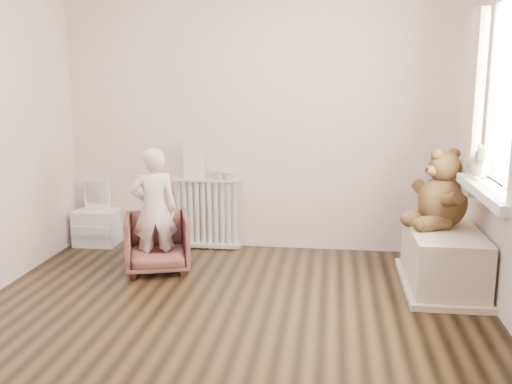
# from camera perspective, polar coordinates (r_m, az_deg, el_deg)

# --- Properties ---
(floor) EXTENTS (3.60, 3.60, 0.01)m
(floor) POSITION_cam_1_polar(r_m,az_deg,el_deg) (3.77, -3.26, -13.30)
(floor) COLOR black
(floor) RESTS_ON ground
(back_wall) EXTENTS (3.60, 0.02, 2.60)m
(back_wall) POSITION_cam_1_polar(r_m,az_deg,el_deg) (5.21, 0.37, 8.37)
(back_wall) COLOR silver
(back_wall) RESTS_ON ground
(front_wall) EXTENTS (3.60, 0.02, 2.60)m
(front_wall) POSITION_cam_1_polar(r_m,az_deg,el_deg) (1.72, -15.20, 1.78)
(front_wall) COLOR silver
(front_wall) RESTS_ON ground
(window_sill) EXTENTS (0.22, 1.10, 0.06)m
(window_sill) POSITION_cam_1_polar(r_m,az_deg,el_deg) (3.86, 22.62, -0.02)
(window_sill) COLOR silver
(window_sill) RESTS_ON right_wall
(curtain_right) EXTENTS (0.06, 0.26, 1.30)m
(curtain_right) POSITION_cam_1_polar(r_m,az_deg,el_deg) (4.35, 21.00, 8.20)
(curtain_right) COLOR beige
(curtain_right) RESTS_ON right_wall
(radiator) EXTENTS (0.63, 0.12, 0.66)m
(radiator) POSITION_cam_1_polar(r_m,az_deg,el_deg) (5.31, -4.99, -1.56)
(radiator) COLOR silver
(radiator) RESTS_ON floor
(paper_doll) EXTENTS (0.20, 0.02, 0.33)m
(paper_doll) POSITION_cam_1_polar(r_m,az_deg,el_deg) (5.25, -6.20, 3.17)
(paper_doll) COLOR beige
(paper_doll) RESTS_ON radiator
(tin_a) EXTENTS (0.10, 0.10, 0.06)m
(tin_a) POSITION_cam_1_polar(r_m,az_deg,el_deg) (5.22, -3.77, 1.67)
(tin_a) COLOR #A59E8C
(tin_a) RESTS_ON radiator
(tin_b) EXTENTS (0.09, 0.09, 0.05)m
(tin_b) POSITION_cam_1_polar(r_m,az_deg,el_deg) (5.21, -2.91, 1.58)
(tin_b) COLOR #A59E8C
(tin_b) RESTS_ON radiator
(toy_vanity) EXTENTS (0.39, 0.28, 0.62)m
(toy_vanity) POSITION_cam_1_polar(r_m,az_deg,el_deg) (5.63, -15.70, -2.38)
(toy_vanity) COLOR silver
(toy_vanity) RESTS_ON floor
(armchair) EXTENTS (0.65, 0.66, 0.48)m
(armchair) POSITION_cam_1_polar(r_m,az_deg,el_deg) (4.78, -9.84, -5.02)
(armchair) COLOR brown
(armchair) RESTS_ON floor
(child) EXTENTS (0.43, 0.34, 1.01)m
(child) POSITION_cam_1_polar(r_m,az_deg,el_deg) (4.66, -10.14, -1.79)
(child) COLOR silver
(child) RESTS_ON armchair
(toy_bench) EXTENTS (0.51, 0.97, 0.45)m
(toy_bench) POSITION_cam_1_polar(r_m,az_deg,el_deg) (4.59, 18.18, -6.63)
(toy_bench) COLOR beige
(toy_bench) RESTS_ON floor
(teddy_bear) EXTENTS (0.59, 0.54, 0.59)m
(teddy_bear) POSITION_cam_1_polar(r_m,az_deg,el_deg) (4.56, 18.16, -0.64)
(teddy_bear) COLOR #3E2915
(teddy_bear) RESTS_ON toy_bench
(plush_cat) EXTENTS (0.21, 0.31, 0.24)m
(plush_cat) POSITION_cam_1_polar(r_m,az_deg,el_deg) (4.15, 21.50, 2.63)
(plush_cat) COLOR slate
(plush_cat) RESTS_ON window_sill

